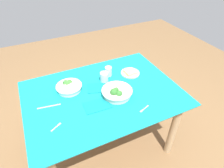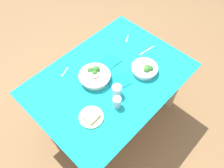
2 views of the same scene
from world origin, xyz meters
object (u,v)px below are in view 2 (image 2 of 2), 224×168
(broccoli_bowl_far, at_px, (145,69))
(water_glass_center, at_px, (117,102))
(napkin_folded_lower, at_px, (119,82))
(table_knife_left, at_px, (147,50))
(broccoli_bowl_near, at_px, (95,76))
(bread_side_plate, at_px, (91,117))
(fork_by_near_bowl, at_px, (65,71))
(napkin_folded_upper, at_px, (108,63))
(fork_by_far_bowl, at_px, (127,39))
(water_glass_side, at_px, (117,91))

(broccoli_bowl_far, distance_m, water_glass_center, 0.41)
(napkin_folded_lower, bearing_deg, table_knife_left, -172.78)
(broccoli_bowl_near, xyz_separation_m, bread_side_plate, (0.27, 0.24, -0.02))
(fork_by_near_bowl, distance_m, napkin_folded_upper, 0.38)
(fork_by_near_bowl, bearing_deg, water_glass_center, -102.96)
(napkin_folded_upper, bearing_deg, bread_side_plate, 31.34)
(broccoli_bowl_far, bearing_deg, napkin_folded_upper, -62.99)
(napkin_folded_lower, bearing_deg, water_glass_center, 38.11)
(water_glass_center, height_order, napkin_folded_lower, water_glass_center)
(water_glass_center, height_order, table_knife_left, water_glass_center)
(broccoli_bowl_far, distance_m, napkin_folded_lower, 0.25)
(broccoli_bowl_near, distance_m, water_glass_center, 0.32)
(broccoli_bowl_far, height_order, table_knife_left, broccoli_bowl_far)
(table_knife_left, bearing_deg, fork_by_near_bowl, 161.19)
(fork_by_far_bowl, relative_size, fork_by_near_bowl, 0.84)
(broccoli_bowl_far, xyz_separation_m, napkin_folded_upper, (0.15, -0.30, -0.03))
(fork_by_far_bowl, relative_size, napkin_folded_lower, 0.49)
(napkin_folded_lower, bearing_deg, broccoli_bowl_near, -55.42)
(broccoli_bowl_far, distance_m, fork_by_near_bowl, 0.69)
(broccoli_bowl_far, height_order, broccoli_bowl_near, broccoli_bowl_near)
(broccoli_bowl_near, distance_m, water_glass_side, 0.24)
(table_knife_left, distance_m, napkin_folded_lower, 0.44)
(fork_by_near_bowl, distance_m, napkin_folded_lower, 0.48)
(water_glass_side, bearing_deg, fork_by_far_bowl, -146.05)
(fork_by_far_bowl, height_order, fork_by_near_bowl, same)
(broccoli_bowl_near, height_order, water_glass_side, broccoli_bowl_near)
(table_knife_left, bearing_deg, water_glass_center, -153.87)
(fork_by_near_bowl, height_order, napkin_folded_upper, napkin_folded_upper)
(broccoli_bowl_near, height_order, fork_by_near_bowl, broccoli_bowl_near)
(bread_side_plate, relative_size, napkin_folded_upper, 0.88)
(broccoli_bowl_far, xyz_separation_m, table_knife_left, (-0.21, -0.14, -0.03))
(water_glass_side, xyz_separation_m, fork_by_near_bowl, (0.14, -0.48, -0.05))
(napkin_folded_upper, bearing_deg, table_knife_left, 156.46)
(water_glass_center, bearing_deg, table_knife_left, -162.47)
(water_glass_side, xyz_separation_m, napkin_folded_lower, (-0.10, -0.07, -0.04))
(fork_by_far_bowl, distance_m, napkin_folded_lower, 0.52)
(bread_side_plate, xyz_separation_m, napkin_folded_lower, (-0.39, -0.07, -0.01))
(fork_by_far_bowl, height_order, napkin_folded_upper, napkin_folded_upper)
(bread_side_plate, bearing_deg, fork_by_far_bowl, -156.01)
(water_glass_side, height_order, fork_by_near_bowl, water_glass_side)
(napkin_folded_upper, bearing_deg, napkin_folded_lower, 68.97)
(broccoli_bowl_near, distance_m, bread_side_plate, 0.37)
(fork_by_far_bowl, xyz_separation_m, table_knife_left, (-0.01, 0.23, -0.00))
(broccoli_bowl_far, height_order, water_glass_center, water_glass_center)
(broccoli_bowl_near, distance_m, napkin_folded_upper, 0.21)
(bread_side_plate, distance_m, fork_by_far_bowl, 0.90)
(table_knife_left, distance_m, napkin_folded_upper, 0.39)
(broccoli_bowl_far, relative_size, water_glass_center, 2.42)
(broccoli_bowl_near, relative_size, water_glass_center, 2.81)
(broccoli_bowl_far, distance_m, broccoli_bowl_near, 0.43)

